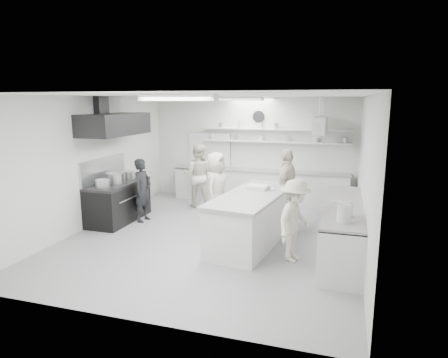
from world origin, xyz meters
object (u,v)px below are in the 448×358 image
(right_counter, at_px, (342,230))
(cook_back, at_px, (198,176))
(stove, at_px, (119,203))
(prep_island, at_px, (252,219))
(cook_stove, at_px, (143,190))
(back_counter, at_px, (259,186))

(right_counter, xyz_separation_m, cook_back, (-3.86, 2.41, 0.41))
(stove, bearing_deg, prep_island, -8.63)
(stove, relative_size, prep_island, 0.67)
(prep_island, bearing_deg, stove, 179.07)
(stove, relative_size, cook_stove, 1.17)
(back_counter, height_order, right_counter, right_counter)
(cook_back, bearing_deg, cook_stove, 57.07)
(back_counter, relative_size, prep_island, 1.87)
(stove, bearing_deg, right_counter, -6.52)
(back_counter, xyz_separation_m, prep_island, (0.57, -3.33, 0.03))
(stove, xyz_separation_m, prep_island, (3.47, -0.53, 0.04))
(cook_stove, xyz_separation_m, cook_back, (0.80, 1.65, 0.11))
(stove, relative_size, back_counter, 0.36)
(stove, xyz_separation_m, cook_back, (1.39, 1.81, 0.43))
(right_counter, bearing_deg, cook_stove, 170.80)
(stove, xyz_separation_m, back_counter, (2.90, 2.80, 0.01))
(stove, distance_m, prep_island, 3.51)
(prep_island, xyz_separation_m, cook_stove, (-2.88, 0.68, 0.27))
(stove, height_order, cook_stove, cook_stove)
(back_counter, distance_m, cook_stove, 3.53)
(right_counter, relative_size, cook_stove, 2.15)
(stove, height_order, back_counter, back_counter)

